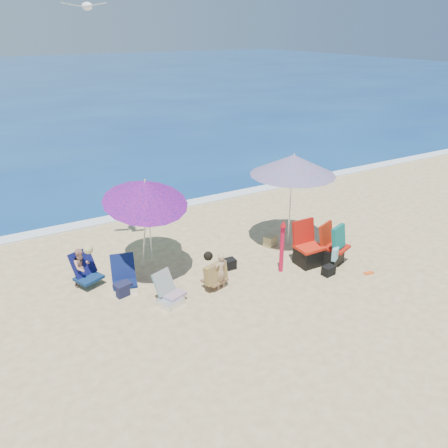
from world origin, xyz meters
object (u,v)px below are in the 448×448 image
chair_rainbow (169,295)px  person_center (217,272)px  camp_chair_right (332,250)px  umbrella_turquoise (293,165)px  camp_chair_left (308,252)px  umbrella_blue (146,192)px  person_left (83,267)px  seagull (87,6)px  chair_navy (124,281)px  umbrella_striped (145,192)px  furled_umbrella (282,244)px

chair_rainbow → person_center: person_center is taller
camp_chair_right → umbrella_turquoise: bearing=98.7°
chair_rainbow → camp_chair_left: (3.43, -0.11, 0.14)m
umbrella_blue → person_left: bearing=162.1°
camp_chair_left → camp_chair_right: size_ratio=1.03×
umbrella_turquoise → seagull: 5.47m
chair_navy → umbrella_striped: bearing=47.5°
umbrella_blue → person_center: size_ratio=2.97×
camp_chair_left → seagull: (-3.80, 2.52, 5.11)m
chair_navy → camp_chair_left: camp_chair_left is taller
umbrella_turquoise → person_center: 3.24m
umbrella_turquoise → seagull: seagull is taller
camp_chair_right → seagull: seagull is taller
umbrella_turquoise → person_center: bearing=-159.9°
umbrella_blue → camp_chair_right: bearing=-21.7°
camp_chair_right → person_left: size_ratio=1.06×
umbrella_blue → person_left: umbrella_blue is taller
chair_rainbow → umbrella_turquoise: bearing=14.4°
camp_chair_left → furled_umbrella: bearing=178.4°
person_center → seagull: seagull is taller
umbrella_blue → chair_rainbow: size_ratio=3.41×
person_left → umbrella_turquoise: bearing=-7.1°
camp_chair_left → person_center: 2.34m
furled_umbrella → chair_rainbow: (-2.69, 0.09, -0.52)m
seagull → camp_chair_right: bearing=-33.1°
umbrella_striped → camp_chair_left: umbrella_striped is taller
umbrella_turquoise → furled_umbrella: 2.01m
furled_umbrella → chair_rainbow: size_ratio=1.76×
chair_rainbow → camp_chair_right: (3.91, -0.38, 0.19)m
chair_navy → seagull: bearing=81.2°
umbrella_turquoise → chair_navy: bearing=-179.9°
chair_rainbow → umbrella_striped: bearing=79.1°
chair_navy → person_center: (1.69, -0.95, 0.21)m
furled_umbrella → person_left: (-3.95, 1.66, -0.26)m
person_center → furled_umbrella: bearing=-3.3°
camp_chair_left → seagull: bearing=146.5°
chair_navy → chair_rainbow: chair_navy is taller
umbrella_turquoise → chair_rainbow: size_ratio=3.31×
umbrella_blue → camp_chair_left: size_ratio=2.38×
umbrella_turquoise → umbrella_striped: bearing=162.2°
person_left → seagull: (0.90, 0.83, 4.99)m
person_left → seagull: size_ratio=1.17×
furled_umbrella → umbrella_striped: bearing=137.5°
camp_chair_left → seagull: seagull is taller
furled_umbrella → camp_chair_left: bearing=-1.6°
furled_umbrella → chair_rainbow: furled_umbrella is taller
umbrella_blue → camp_chair_left: bearing=-20.5°
umbrella_turquoise → person_left: 5.27m
furled_umbrella → seagull: 6.16m
seagull → umbrella_blue: bearing=-70.3°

